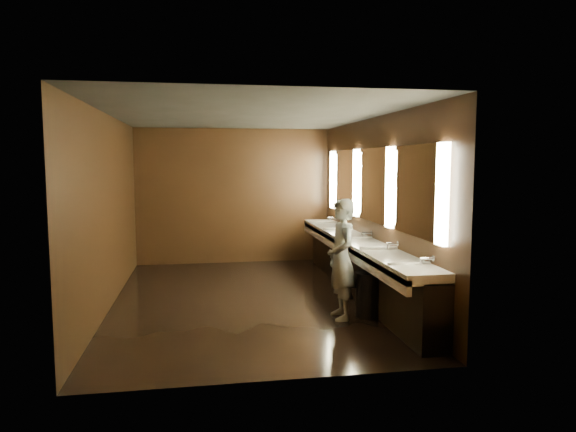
{
  "coord_description": "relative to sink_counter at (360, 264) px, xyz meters",
  "views": [
    {
      "loc": [
        -0.69,
        -7.72,
        2.11
      ],
      "look_at": [
        0.64,
        0.0,
        1.28
      ],
      "focal_mm": 32.0,
      "sensor_mm": 36.0,
      "label": 1
    }
  ],
  "objects": [
    {
      "name": "trash_bin",
      "position": [
        -0.22,
        -1.14,
        -0.19
      ],
      "size": [
        0.51,
        0.51,
        0.61
      ],
      "primitive_type": "cylinder",
      "rotation": [
        0.0,
        0.0,
        0.38
      ],
      "color": "black",
      "rests_on": "floor"
    },
    {
      "name": "sink_counter",
      "position": [
        0.0,
        0.0,
        0.0
      ],
      "size": [
        0.55,
        5.4,
        1.01
      ],
      "color": "black",
      "rests_on": "floor"
    },
    {
      "name": "person",
      "position": [
        -0.63,
        -1.16,
        0.31
      ],
      "size": [
        0.41,
        0.6,
        1.62
      ],
      "primitive_type": "imported",
      "rotation": [
        0.0,
        0.0,
        -1.54
      ],
      "color": "#84A4C5",
      "rests_on": "floor"
    },
    {
      "name": "floor",
      "position": [
        -1.79,
        0.0,
        -0.5
      ],
      "size": [
        6.0,
        6.0,
        0.0
      ],
      "primitive_type": "plane",
      "color": "black",
      "rests_on": "ground"
    },
    {
      "name": "ceiling",
      "position": [
        -1.79,
        0.0,
        2.3
      ],
      "size": [
        4.0,
        6.0,
        0.02
      ],
      "primitive_type": "cube",
      "color": "#2D2D2B",
      "rests_on": "wall_back"
    },
    {
      "name": "wall_back",
      "position": [
        -1.79,
        3.0,
        0.9
      ],
      "size": [
        4.0,
        0.02,
        2.8
      ],
      "primitive_type": "cube",
      "color": "black",
      "rests_on": "floor"
    },
    {
      "name": "mirror_band",
      "position": [
        0.19,
        -0.0,
        1.25
      ],
      "size": [
        0.06,
        5.03,
        1.15
      ],
      "color": "#FFF6C1",
      "rests_on": "wall_right"
    },
    {
      "name": "wall_right",
      "position": [
        0.21,
        0.0,
        0.9
      ],
      "size": [
        0.02,
        6.0,
        2.8
      ],
      "primitive_type": "cube",
      "color": "black",
      "rests_on": "floor"
    },
    {
      "name": "wall_left",
      "position": [
        -3.79,
        0.0,
        0.9
      ],
      "size": [
        0.02,
        6.0,
        2.8
      ],
      "primitive_type": "cube",
      "color": "black",
      "rests_on": "floor"
    },
    {
      "name": "wall_front",
      "position": [
        -1.79,
        -3.0,
        0.9
      ],
      "size": [
        4.0,
        0.02,
        2.8
      ],
      "primitive_type": "cube",
      "color": "black",
      "rests_on": "floor"
    }
  ]
}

